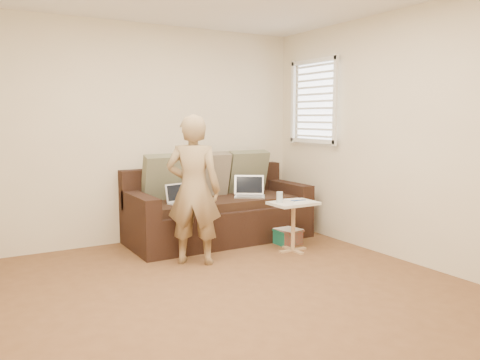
# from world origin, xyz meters

# --- Properties ---
(floor) EXTENTS (4.50, 4.50, 0.00)m
(floor) POSITION_xyz_m (0.00, 0.00, 0.00)
(floor) COLOR brown
(floor) RESTS_ON ground
(wall_back) EXTENTS (4.00, 0.00, 4.00)m
(wall_back) POSITION_xyz_m (0.00, 2.25, 1.30)
(wall_back) COLOR beige
(wall_back) RESTS_ON ground
(wall_right) EXTENTS (0.00, 4.50, 4.50)m
(wall_right) POSITION_xyz_m (2.00, 0.00, 1.30)
(wall_right) COLOR beige
(wall_right) RESTS_ON ground
(window_blinds) EXTENTS (0.12, 0.88, 1.08)m
(window_blinds) POSITION_xyz_m (1.95, 1.50, 1.70)
(window_blinds) COLOR white
(window_blinds) RESTS_ON wall_right
(sofa) EXTENTS (2.20, 0.95, 0.85)m
(sofa) POSITION_xyz_m (0.72, 1.77, 0.42)
(sofa) COLOR black
(sofa) RESTS_ON ground
(pillow_left) EXTENTS (0.55, 0.29, 0.57)m
(pillow_left) POSITION_xyz_m (0.12, 1.99, 0.79)
(pillow_left) COLOR #5C6148
(pillow_left) RESTS_ON sofa
(pillow_mid) EXTENTS (0.55, 0.27, 0.57)m
(pillow_mid) POSITION_xyz_m (0.67, 1.97, 0.79)
(pillow_mid) COLOR brown
(pillow_mid) RESTS_ON sofa
(pillow_right) EXTENTS (0.55, 0.28, 0.57)m
(pillow_right) POSITION_xyz_m (1.27, 2.02, 0.79)
(pillow_right) COLOR #5C6148
(pillow_right) RESTS_ON sofa
(laptop_silver) EXTENTS (0.46, 0.43, 0.25)m
(laptop_silver) POSITION_xyz_m (1.08, 1.65, 0.52)
(laptop_silver) COLOR #B7BABC
(laptop_silver) RESTS_ON sofa
(laptop_white) EXTENTS (0.36, 0.30, 0.23)m
(laptop_white) POSITION_xyz_m (0.19, 1.63, 0.52)
(laptop_white) COLOR white
(laptop_white) RESTS_ON sofa
(person) EXTENTS (0.68, 0.63, 1.53)m
(person) POSITION_xyz_m (0.05, 1.05, 0.77)
(person) COLOR olive
(person) RESTS_ON ground
(side_table) EXTENTS (0.51, 0.36, 0.56)m
(side_table) POSITION_xyz_m (1.20, 0.91, 0.28)
(side_table) COLOR silver
(side_table) RESTS_ON ground
(drinking_glass) EXTENTS (0.07, 0.07, 0.12)m
(drinking_glass) POSITION_xyz_m (1.05, 0.96, 0.62)
(drinking_glass) COLOR silver
(drinking_glass) RESTS_ON side_table
(scissors) EXTENTS (0.20, 0.14, 0.02)m
(scissors) POSITION_xyz_m (1.28, 0.92, 0.57)
(scissors) COLOR silver
(scissors) RESTS_ON side_table
(paper_on_table) EXTENTS (0.25, 0.33, 0.00)m
(paper_on_table) POSITION_xyz_m (1.28, 0.95, 0.56)
(paper_on_table) COLOR white
(paper_on_table) RESTS_ON side_table
(striped_box) EXTENTS (0.30, 0.30, 0.19)m
(striped_box) POSITION_xyz_m (1.33, 1.20, 0.09)
(striped_box) COLOR red
(striped_box) RESTS_ON ground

